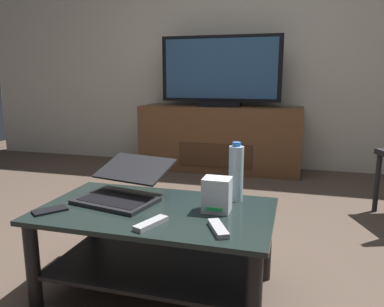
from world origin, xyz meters
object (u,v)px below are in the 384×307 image
at_px(coffee_table, 156,236).
at_px(router_box, 217,195).
at_px(cell_phone, 50,210).
at_px(laptop, 124,187).
at_px(media_cabinet, 220,139).
at_px(soundbar_remote, 218,229).
at_px(water_bottle_near, 236,173).
at_px(television, 220,73).
at_px(tv_remote, 151,223).

xyz_separation_m(coffee_table, router_box, (0.26, 0.04, 0.20)).
bearing_deg(cell_phone, laptop, 84.56).
height_order(coffee_table, media_cabinet, media_cabinet).
distance_m(media_cabinet, cell_phone, 2.51).
height_order(coffee_table, soundbar_remote, soundbar_remote).
bearing_deg(media_cabinet, coffee_table, -85.31).
bearing_deg(media_cabinet, water_bottle_near, -76.52).
relative_size(laptop, soundbar_remote, 2.80).
height_order(television, soundbar_remote, television).
xyz_separation_m(coffee_table, soundbar_remote, (0.31, -0.16, 0.14)).
distance_m(television, water_bottle_near, 2.22).
distance_m(media_cabinet, soundbar_remote, 2.55).
distance_m(tv_remote, soundbar_remote, 0.26).
xyz_separation_m(coffee_table, television, (-0.19, 2.32, 0.74)).
xyz_separation_m(coffee_table, media_cabinet, (-0.19, 2.34, 0.06)).
relative_size(television, soundbar_remote, 7.65).
height_order(coffee_table, cell_phone, cell_phone).
xyz_separation_m(router_box, water_bottle_near, (0.05, 0.17, 0.06)).
bearing_deg(router_box, tv_remote, -132.91).
distance_m(media_cabinet, television, 0.68).
bearing_deg(television, cell_phone, -95.40).
bearing_deg(cell_phone, soundbar_remote, 37.55).
xyz_separation_m(coffee_table, tv_remote, (0.05, -0.19, 0.14)).
bearing_deg(tv_remote, soundbar_remote, 25.73).
height_order(laptop, cell_phone, laptop).
height_order(cell_phone, tv_remote, tv_remote).
height_order(water_bottle_near, tv_remote, water_bottle_near).
bearing_deg(router_box, coffee_table, -171.07).
distance_m(coffee_table, soundbar_remote, 0.38).
relative_size(laptop, water_bottle_near, 1.62).
distance_m(router_box, tv_remote, 0.32).
xyz_separation_m(television, cell_phone, (-0.23, -2.47, -0.61)).
bearing_deg(media_cabinet, router_box, -78.76).
xyz_separation_m(laptop, router_box, (0.46, -0.04, 0.02)).
bearing_deg(water_bottle_near, router_box, -107.40).
bearing_deg(soundbar_remote, router_box, 76.67).
bearing_deg(soundbar_remote, media_cabinet, 74.58).
bearing_deg(soundbar_remote, cell_phone, 152.68).
relative_size(router_box, soundbar_remote, 0.93).
bearing_deg(media_cabinet, laptop, -90.08).
bearing_deg(water_bottle_near, laptop, -166.21).
height_order(media_cabinet, television, television).
height_order(coffee_table, tv_remote, tv_remote).
xyz_separation_m(media_cabinet, router_box, (0.46, -2.30, 0.14)).
distance_m(coffee_table, media_cabinet, 2.35).
bearing_deg(router_box, television, 101.34).
bearing_deg(cell_phone, media_cabinet, 122.67).
bearing_deg(water_bottle_near, soundbar_remote, -90.58).
xyz_separation_m(cell_phone, tv_remote, (0.48, -0.03, 0.01)).
relative_size(coffee_table, media_cabinet, 0.62).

